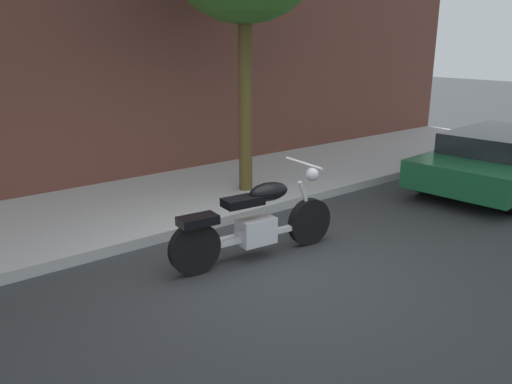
% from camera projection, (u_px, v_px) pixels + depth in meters
% --- Properties ---
extents(ground_plane, '(60.00, 60.00, 0.00)m').
position_uv_depth(ground_plane, '(271.00, 267.00, 5.93)').
color(ground_plane, '#303335').
extents(sidewalk, '(19.19, 2.80, 0.14)m').
position_uv_depth(sidewalk, '(155.00, 203.00, 8.03)').
color(sidewalk, '#AFAFAF').
rests_on(sidewalk, ground).
extents(motorcycle, '(2.24, 0.70, 1.11)m').
position_uv_depth(motorcycle, '(256.00, 222.00, 6.04)').
color(motorcycle, black).
rests_on(motorcycle, ground).
extents(parked_car_green, '(4.22, 2.05, 1.03)m').
position_uv_depth(parked_car_green, '(505.00, 158.00, 8.94)').
color(parked_car_green, black).
rests_on(parked_car_green, ground).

